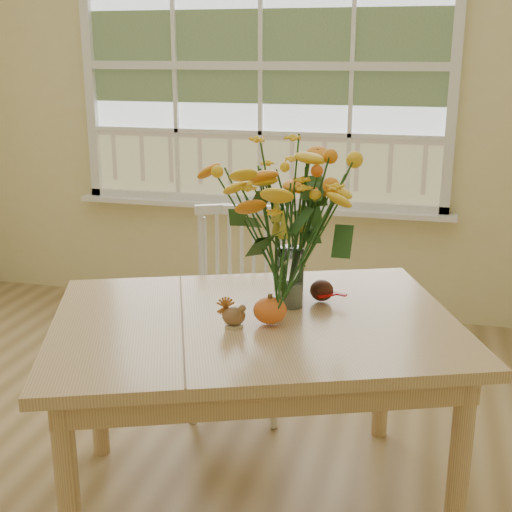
# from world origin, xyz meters

# --- Properties ---
(wall_back) EXTENTS (4.00, 0.02, 2.70)m
(wall_back) POSITION_xyz_m (0.00, 2.25, 1.35)
(wall_back) COLOR beige
(wall_back) RESTS_ON floor
(window) EXTENTS (2.42, 0.12, 1.74)m
(window) POSITION_xyz_m (0.00, 2.21, 1.53)
(window) COLOR silver
(window) RESTS_ON wall_back
(dining_table) EXTENTS (1.66, 1.43, 0.74)m
(dining_table) POSITION_xyz_m (0.48, 0.22, 0.65)
(dining_table) COLOR tan
(dining_table) RESTS_ON floor
(windsor_chair) EXTENTS (0.49, 0.47, 0.93)m
(windsor_chair) POSITION_xyz_m (0.21, 0.98, 0.52)
(windsor_chair) COLOR white
(windsor_chair) RESTS_ON floor
(flower_vase) EXTENTS (0.45, 0.45, 0.54)m
(flower_vase) POSITION_xyz_m (0.58, 0.38, 1.07)
(flower_vase) COLOR white
(flower_vase) RESTS_ON dining_table
(pumpkin) EXTENTS (0.11, 0.11, 0.09)m
(pumpkin) POSITION_xyz_m (0.55, 0.19, 0.79)
(pumpkin) COLOR #D15618
(pumpkin) RESTS_ON dining_table
(turkey_figurine) EXTENTS (0.09, 0.08, 0.10)m
(turkey_figurine) POSITION_xyz_m (0.44, 0.13, 0.78)
(turkey_figurine) COLOR #CCB78C
(turkey_figurine) RESTS_ON dining_table
(dark_gourd) EXTENTS (0.12, 0.09, 0.08)m
(dark_gourd) POSITION_xyz_m (0.68, 0.45, 0.78)
(dark_gourd) COLOR #38160F
(dark_gourd) RESTS_ON dining_table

